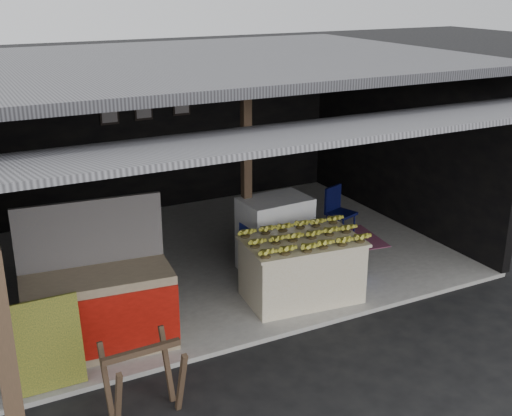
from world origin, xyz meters
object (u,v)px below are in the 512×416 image
neighbor_stall (100,308)px  sawhorse (143,374)px  white_crate (275,234)px  plastic_chair (337,208)px  banana_table (302,269)px  water_barrel (353,263)px

neighbor_stall → sawhorse: neighbor_stall is taller
white_crate → plastic_chair: (1.49, 0.62, -0.05)m
banana_table → neighbor_stall: neighbor_stall is taller
banana_table → sawhorse: banana_table is taller
banana_table → white_crate: 0.99m
white_crate → sawhorse: bearing=-142.9°
neighbor_stall → plastic_chair: (4.26, 1.60, -0.02)m
neighbor_stall → white_crate: bearing=25.1°
banana_table → sawhorse: 2.89m
water_barrel → plastic_chair: bearing=64.6°
neighbor_stall → water_barrel: bearing=8.7°
sawhorse → plastic_chair: (4.19, 2.93, 0.07)m
plastic_chair → water_barrel: bearing=-134.9°
water_barrel → white_crate: bearing=136.2°
sawhorse → plastic_chair: size_ratio=0.93×
water_barrel → banana_table: bearing=-168.9°
water_barrel → neighbor_stall: bearing=-177.0°
sawhorse → water_barrel: sawhorse is taller
banana_table → white_crate: bearing=87.8°
water_barrel → sawhorse: bearing=-156.7°
white_crate → neighbor_stall: size_ratio=0.63×
banana_table → water_barrel: bearing=17.0°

